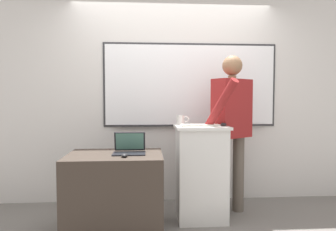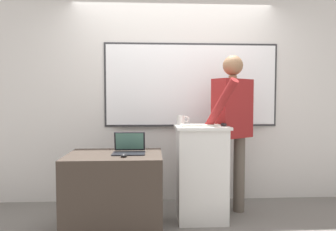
{
  "view_description": "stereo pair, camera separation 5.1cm",
  "coord_description": "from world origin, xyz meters",
  "px_view_note": "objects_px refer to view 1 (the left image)",
  "views": [
    {
      "loc": [
        -0.32,
        -2.67,
        1.29
      ],
      "look_at": [
        -0.1,
        0.44,
        1.13
      ],
      "focal_mm": 32.0,
      "sensor_mm": 36.0,
      "label": 1
    },
    {
      "loc": [
        -0.27,
        -2.67,
        1.29
      ],
      "look_at": [
        -0.1,
        0.44,
        1.13
      ],
      "focal_mm": 32.0,
      "sensor_mm": 36.0,
      "label": 2
    }
  ],
  "objects_px": {
    "lectern_podium": "(201,172)",
    "wireless_keyboard": "(200,125)",
    "person_presenter": "(232,122)",
    "coffee_mug": "(181,120)",
    "side_desk": "(115,193)",
    "computer_mouse_by_laptop": "(124,155)",
    "laptop": "(130,147)",
    "computer_mouse_by_keyboard": "(224,124)"
  },
  "relations": [
    {
      "from": "lectern_podium",
      "to": "wireless_keyboard",
      "type": "distance_m",
      "value": 0.52
    },
    {
      "from": "person_presenter",
      "to": "coffee_mug",
      "type": "xyz_separation_m",
      "value": [
        -0.57,
        0.05,
        0.02
      ]
    },
    {
      "from": "coffee_mug",
      "to": "side_desk",
      "type": "bearing_deg",
      "value": -146.86
    },
    {
      "from": "person_presenter",
      "to": "coffee_mug",
      "type": "bearing_deg",
      "value": 143.1
    },
    {
      "from": "person_presenter",
      "to": "side_desk",
      "type": "bearing_deg",
      "value": 165.68
    },
    {
      "from": "wireless_keyboard",
      "to": "person_presenter",
      "type": "bearing_deg",
      "value": 25.74
    },
    {
      "from": "person_presenter",
      "to": "wireless_keyboard",
      "type": "relative_size",
      "value": 4.41
    },
    {
      "from": "side_desk",
      "to": "person_presenter",
      "type": "xyz_separation_m",
      "value": [
        1.26,
        0.4,
        0.66
      ]
    },
    {
      "from": "side_desk",
      "to": "person_presenter",
      "type": "bearing_deg",
      "value": 17.75
    },
    {
      "from": "side_desk",
      "to": "computer_mouse_by_laptop",
      "type": "height_order",
      "value": "computer_mouse_by_laptop"
    },
    {
      "from": "lectern_podium",
      "to": "laptop",
      "type": "bearing_deg",
      "value": -163.6
    },
    {
      "from": "side_desk",
      "to": "laptop",
      "type": "height_order",
      "value": "laptop"
    },
    {
      "from": "side_desk",
      "to": "person_presenter",
      "type": "relative_size",
      "value": 0.51
    },
    {
      "from": "side_desk",
      "to": "computer_mouse_by_laptop",
      "type": "distance_m",
      "value": 0.45
    },
    {
      "from": "wireless_keyboard",
      "to": "computer_mouse_by_laptop",
      "type": "height_order",
      "value": "wireless_keyboard"
    },
    {
      "from": "laptop",
      "to": "wireless_keyboard",
      "type": "height_order",
      "value": "wireless_keyboard"
    },
    {
      "from": "laptop",
      "to": "lectern_podium",
      "type": "bearing_deg",
      "value": 16.4
    },
    {
      "from": "lectern_podium",
      "to": "computer_mouse_by_laptop",
      "type": "distance_m",
      "value": 0.94
    },
    {
      "from": "computer_mouse_by_laptop",
      "to": "coffee_mug",
      "type": "xyz_separation_m",
      "value": [
        0.59,
        0.61,
        0.28
      ]
    },
    {
      "from": "person_presenter",
      "to": "wireless_keyboard",
      "type": "distance_m",
      "value": 0.44
    },
    {
      "from": "lectern_podium",
      "to": "computer_mouse_by_laptop",
      "type": "relative_size",
      "value": 10.16
    },
    {
      "from": "laptop",
      "to": "coffee_mug",
      "type": "xyz_separation_m",
      "value": [
        0.55,
        0.4,
        0.24
      ]
    },
    {
      "from": "person_presenter",
      "to": "laptop",
      "type": "height_order",
      "value": "person_presenter"
    },
    {
      "from": "lectern_podium",
      "to": "computer_mouse_by_keyboard",
      "type": "distance_m",
      "value": 0.57
    },
    {
      "from": "person_presenter",
      "to": "computer_mouse_by_keyboard",
      "type": "bearing_deg",
      "value": -158.75
    },
    {
      "from": "wireless_keyboard",
      "to": "coffee_mug",
      "type": "height_order",
      "value": "coffee_mug"
    },
    {
      "from": "side_desk",
      "to": "person_presenter",
      "type": "distance_m",
      "value": 1.48
    },
    {
      "from": "lectern_podium",
      "to": "coffee_mug",
      "type": "distance_m",
      "value": 0.62
    },
    {
      "from": "side_desk",
      "to": "laptop",
      "type": "xyz_separation_m",
      "value": [
        0.14,
        0.05,
        0.45
      ]
    },
    {
      "from": "lectern_podium",
      "to": "coffee_mug",
      "type": "bearing_deg",
      "value": 138.41
    },
    {
      "from": "computer_mouse_by_laptop",
      "to": "side_desk",
      "type": "bearing_deg",
      "value": 123.26
    },
    {
      "from": "computer_mouse_by_laptop",
      "to": "coffee_mug",
      "type": "distance_m",
      "value": 0.89
    },
    {
      "from": "person_presenter",
      "to": "laptop",
      "type": "bearing_deg",
      "value": 165.19
    },
    {
      "from": "person_presenter",
      "to": "laptop",
      "type": "distance_m",
      "value": 1.2
    },
    {
      "from": "side_desk",
      "to": "computer_mouse_by_keyboard",
      "type": "bearing_deg",
      "value": 10.77
    },
    {
      "from": "lectern_podium",
      "to": "person_presenter",
      "type": "distance_m",
      "value": 0.67
    },
    {
      "from": "lectern_podium",
      "to": "computer_mouse_by_keyboard",
      "type": "relative_size",
      "value": 10.16
    },
    {
      "from": "computer_mouse_by_laptop",
      "to": "coffee_mug",
      "type": "height_order",
      "value": "coffee_mug"
    },
    {
      "from": "wireless_keyboard",
      "to": "computer_mouse_by_laptop",
      "type": "relative_size",
      "value": 4.05
    },
    {
      "from": "lectern_podium",
      "to": "wireless_keyboard",
      "type": "bearing_deg",
      "value": -110.06
    },
    {
      "from": "wireless_keyboard",
      "to": "computer_mouse_by_keyboard",
      "type": "relative_size",
      "value": 4.05
    },
    {
      "from": "lectern_podium",
      "to": "computer_mouse_by_laptop",
      "type": "bearing_deg",
      "value": -150.98
    }
  ]
}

